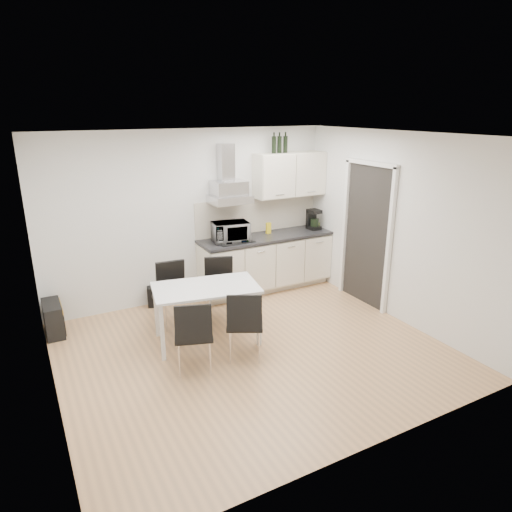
{
  "coord_description": "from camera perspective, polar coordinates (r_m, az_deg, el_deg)",
  "views": [
    {
      "loc": [
        -2.36,
        -4.45,
        2.88
      ],
      "look_at": [
        0.24,
        0.36,
        1.1
      ],
      "focal_mm": 32.0,
      "sensor_mm": 36.0,
      "label": 1
    }
  ],
  "objects": [
    {
      "name": "wall_right",
      "position": [
        6.6,
        17.11,
        3.38
      ],
      "size": [
        0.1,
        4.0,
        2.6
      ],
      "primitive_type": "cube",
      "color": "silver",
      "rests_on": "ground"
    },
    {
      "name": "wall_left",
      "position": [
        4.73,
        -25.35,
        -3.32
      ],
      "size": [
        0.1,
        4.0,
        2.6
      ],
      "primitive_type": "cube",
      "color": "silver",
      "rests_on": "ground"
    },
    {
      "name": "kitchenette",
      "position": [
        7.42,
        1.37,
        2.0
      ],
      "size": [
        2.22,
        0.64,
        2.52
      ],
      "color": "beige",
      "rests_on": "ground"
    },
    {
      "name": "dining_table",
      "position": [
        5.79,
        -6.29,
        -4.64
      ],
      "size": [
        1.42,
        0.97,
        0.75
      ],
      "rotation": [
        0.0,
        0.0,
        -0.18
      ],
      "color": "white",
      "rests_on": "ground"
    },
    {
      "name": "doorway",
      "position": [
        7.02,
        13.54,
        2.41
      ],
      "size": [
        0.08,
        1.04,
        2.1
      ],
      "primitive_type": "cube",
      "color": "white",
      "rests_on": "ground"
    },
    {
      "name": "chair_far_right",
      "position": [
        6.43,
        -4.52,
        -4.32
      ],
      "size": [
        0.58,
        0.62,
        0.88
      ],
      "primitive_type": null,
      "rotation": [
        0.0,
        0.0,
        2.79
      ],
      "color": "black",
      "rests_on": "ground"
    },
    {
      "name": "wall_front",
      "position": [
        3.75,
        14.13,
        -7.47
      ],
      "size": [
        4.5,
        0.1,
        2.6
      ],
      "primitive_type": "cube",
      "color": "silver",
      "rests_on": "ground"
    },
    {
      "name": "wall_back",
      "position": [
        7.05,
        -8.11,
        4.91
      ],
      "size": [
        4.5,
        0.1,
        2.6
      ],
      "primitive_type": "cube",
      "color": "silver",
      "rests_on": "ground"
    },
    {
      "name": "ceiling",
      "position": [
        5.05,
        -0.49,
        14.85
      ],
      "size": [
        4.5,
        4.5,
        0.0
      ],
      "primitive_type": "plane",
      "color": "white",
      "rests_on": "wall_back"
    },
    {
      "name": "floor_speaker",
      "position": [
        7.11,
        -12.66,
        -4.97
      ],
      "size": [
        0.22,
        0.21,
        0.31
      ],
      "primitive_type": "cube",
      "rotation": [
        0.0,
        0.0,
        -0.28
      ],
      "color": "black",
      "rests_on": "ground"
    },
    {
      "name": "chair_near_right",
      "position": [
        5.47,
        -1.41,
        -8.45
      ],
      "size": [
        0.62,
        0.65,
        0.88
      ],
      "primitive_type": null,
      "rotation": [
        0.0,
        0.0,
        -0.49
      ],
      "color": "black",
      "rests_on": "ground"
    },
    {
      "name": "guitar_amp",
      "position": [
        6.66,
        -24.01,
        -7.16
      ],
      "size": [
        0.23,
        0.53,
        0.44
      ],
      "rotation": [
        0.0,
        0.0,
        -0.0
      ],
      "color": "black",
      "rests_on": "ground"
    },
    {
      "name": "ground",
      "position": [
        5.81,
        -0.42,
        -11.71
      ],
      "size": [
        4.5,
        4.5,
        0.0
      ],
      "primitive_type": "plane",
      "color": "tan",
      "rests_on": "ground"
    },
    {
      "name": "chair_near_left",
      "position": [
        5.28,
        -7.81,
        -9.71
      ],
      "size": [
        0.58,
        0.62,
        0.88
      ],
      "primitive_type": null,
      "rotation": [
        0.0,
        0.0,
        -0.33
      ],
      "color": "black",
      "rests_on": "ground"
    },
    {
      "name": "chair_far_left",
      "position": [
        6.35,
        -10.14,
        -4.85
      ],
      "size": [
        0.48,
        0.54,
        0.88
      ],
      "primitive_type": null,
      "rotation": [
        0.0,
        0.0,
        3.05
      ],
      "color": "black",
      "rests_on": "ground"
    }
  ]
}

